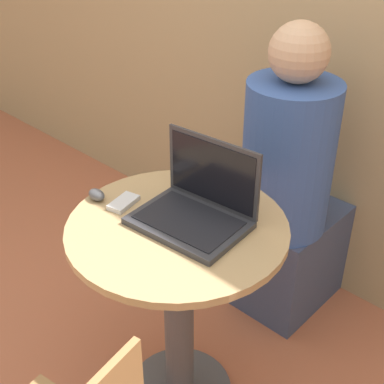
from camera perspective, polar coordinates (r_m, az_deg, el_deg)
name	(u,v)px	position (r m, az deg, el deg)	size (l,w,h in m)	color
round_table	(178,285)	(1.77, -1.47, -9.85)	(0.68, 0.68, 0.77)	#4C4C51
laptop	(197,206)	(1.61, 0.51, -1.47)	(0.35, 0.27, 0.25)	#2D2D33
cell_phone	(124,203)	(1.72, -7.32, -1.13)	(0.08, 0.12, 0.02)	silver
computer_mouse	(97,195)	(1.75, -10.14, -0.29)	(0.06, 0.04, 0.04)	#4C4C51
person_seated	(291,202)	(2.20, 10.49, -1.07)	(0.35, 0.54, 1.26)	#3D4766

